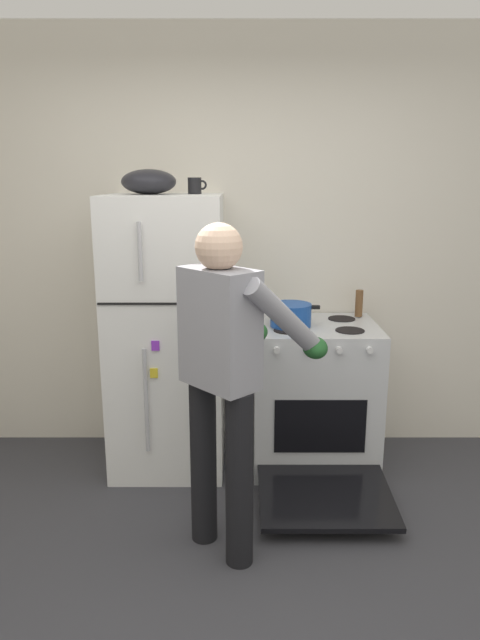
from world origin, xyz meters
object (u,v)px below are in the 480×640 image
at_px(stove_range, 312,397).
at_px(coffee_mug, 193,186).
at_px(refrigerator, 166,335).
at_px(mixing_bowl, 147,182).
at_px(red_pot, 289,315).
at_px(person_cook, 225,362).
at_px(pepper_mill, 357,303).

height_order(stove_range, coffee_mug, coffee_mug).
height_order(refrigerator, mixing_bowl, mixing_bowl).
bearing_deg(red_pot, coffee_mug, 170.03).
height_order(refrigerator, person_cook, refrigerator).
bearing_deg(stove_range, refrigerator, 178.89).
distance_m(stove_range, pepper_mill, 0.67).
xyz_separation_m(pepper_mill, mixing_bowl, (-1.29, -0.20, 0.76)).
bearing_deg(coffee_mug, mixing_bowl, -169.22).
height_order(person_cook, mixing_bowl, mixing_bowl).
xyz_separation_m(red_pot, mixing_bowl, (-0.83, 0.05, 0.78)).
bearing_deg(person_cook, pepper_mill, 52.94).
bearing_deg(mixing_bowl, red_pot, -3.44).
bearing_deg(pepper_mill, person_cook, -127.06).
relative_size(refrigerator, red_pot, 4.89).
distance_m(refrigerator, person_cook, 0.98).
xyz_separation_m(refrigerator, coffee_mug, (0.18, 0.05, 0.89)).
xyz_separation_m(person_cook, coffee_mug, (-0.20, 0.95, 0.78)).
bearing_deg(stove_range, mixing_bowl, 178.97).
distance_m(refrigerator, red_pot, 0.77).
relative_size(stove_range, red_pot, 3.53).
xyz_separation_m(stove_range, mixing_bowl, (-0.99, 0.02, 1.32)).
bearing_deg(red_pot, refrigerator, 176.22).
height_order(stove_range, pepper_mill, pepper_mill).
bearing_deg(coffee_mug, refrigerator, -164.60).
relative_size(refrigerator, mixing_bowl, 5.35).
height_order(stove_range, red_pot, red_pot).
bearing_deg(stove_range, person_cook, -121.00).
height_order(person_cook, coffee_mug, coffee_mug).
height_order(stove_range, mixing_bowl, mixing_bowl).
bearing_deg(coffee_mug, pepper_mill, 8.29).
height_order(person_cook, pepper_mill, person_cook).
xyz_separation_m(refrigerator, pepper_mill, (1.21, 0.20, 0.15)).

